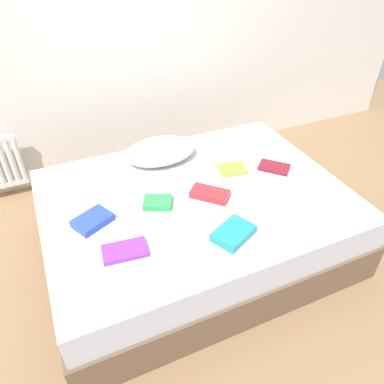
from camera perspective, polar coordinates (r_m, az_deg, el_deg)
ground_plane at (r=2.75m, az=0.43°, el=-8.58°), size 8.00×8.00×0.00m
back_wall at (r=3.24m, az=-10.50°, el=26.60°), size 6.00×0.10×2.80m
bed at (r=2.57m, az=0.45°, el=-4.75°), size 2.00×1.50×0.50m
pillow at (r=2.73m, az=-4.99°, el=6.40°), size 0.53×0.36×0.15m
textbook_white at (r=2.56m, az=18.58°, el=0.24°), size 0.28×0.26×0.02m
textbook_green at (r=2.32m, az=-5.38°, el=-1.62°), size 0.22×0.20×0.04m
textbook_lime at (r=2.65m, az=6.29°, el=3.62°), size 0.22×0.19×0.02m
textbook_purple at (r=2.04m, az=-10.44°, el=-9.00°), size 0.26×0.17×0.03m
textbook_red at (r=2.38m, az=2.83°, el=-0.30°), size 0.26×0.26×0.05m
textbook_blue at (r=2.25m, az=-15.26°, el=-4.31°), size 0.26×0.23×0.05m
textbook_teal at (r=2.10m, az=6.48°, el=-6.41°), size 0.28×0.25×0.05m
textbook_maroon at (r=2.71m, az=12.69°, el=3.79°), size 0.25×0.25×0.03m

